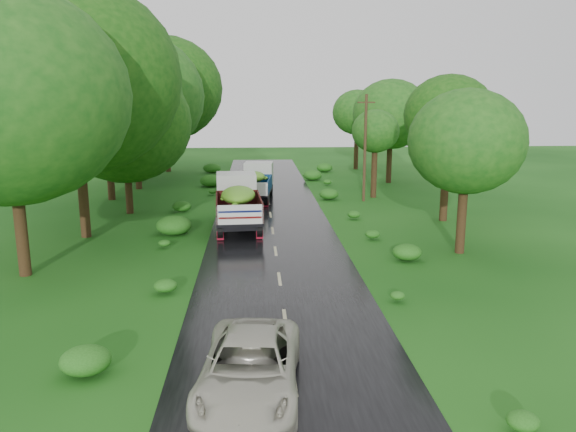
{
  "coord_description": "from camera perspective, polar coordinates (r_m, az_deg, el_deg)",
  "views": [
    {
      "loc": [
        -0.92,
        -16.93,
        7.09
      ],
      "look_at": [
        0.57,
        7.85,
        1.7
      ],
      "focal_mm": 35.0,
      "sensor_mm": 36.0,
      "label": 1
    }
  ],
  "objects": [
    {
      "name": "road",
      "position": [
        23.06,
        -0.99,
        -5.63
      ],
      "size": [
        6.5,
        80.0,
        0.02
      ],
      "primitive_type": "cube",
      "color": "black",
      "rests_on": "ground"
    },
    {
      "name": "ground",
      "position": [
        18.38,
        -0.3,
        -10.44
      ],
      "size": [
        120.0,
        120.0,
        0.0
      ],
      "primitive_type": "plane",
      "color": "#10400D",
      "rests_on": "ground"
    },
    {
      "name": "truck_near",
      "position": [
        30.49,
        -5.15,
        1.68
      ],
      "size": [
        2.65,
        6.54,
        2.7
      ],
      "rotation": [
        0.0,
        0.0,
        0.06
      ],
      "color": "black",
      "rests_on": "ground"
    },
    {
      "name": "shrubs",
      "position": [
        31.67,
        -1.69,
        -0.04
      ],
      "size": [
        11.9,
        44.0,
        0.7
      ],
      "color": "#1E5D16",
      "rests_on": "ground"
    },
    {
      "name": "car",
      "position": [
        13.86,
        -3.89,
        -15.13
      ],
      "size": [
        2.77,
        5.24,
        1.4
      ],
      "primitive_type": "imported",
      "rotation": [
        0.0,
        0.0,
        -0.09
      ],
      "color": "beige",
      "rests_on": "road"
    },
    {
      "name": "truck_far",
      "position": [
        38.35,
        -3.23,
        3.62
      ],
      "size": [
        2.58,
        5.85,
        2.39
      ],
      "rotation": [
        0.0,
        0.0,
        -0.1
      ],
      "color": "black",
      "rests_on": "ground"
    },
    {
      "name": "road_lines",
      "position": [
        24.01,
        -1.09,
        -4.87
      ],
      "size": [
        0.12,
        69.6,
        0.0
      ],
      "color": "#BFB78C",
      "rests_on": "road"
    },
    {
      "name": "trees_left",
      "position": [
        39.54,
        -16.74,
        11.66
      ],
      "size": [
        6.34,
        35.32,
        9.87
      ],
      "color": "black",
      "rests_on": "ground"
    },
    {
      "name": "utility_pole",
      "position": [
        37.93,
        7.83,
        6.95
      ],
      "size": [
        1.23,
        0.39,
        7.11
      ],
      "rotation": [
        0.0,
        0.0,
        0.25
      ],
      "color": "#382616",
      "rests_on": "ground"
    },
    {
      "name": "trees_right",
      "position": [
        39.94,
        11.32,
        9.47
      ],
      "size": [
        5.69,
        32.62,
        7.39
      ],
      "color": "black",
      "rests_on": "ground"
    }
  ]
}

